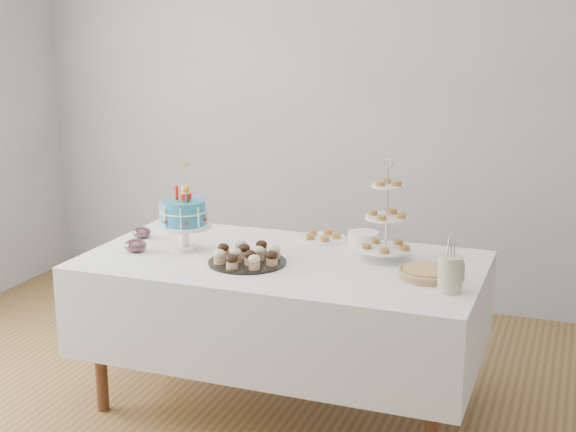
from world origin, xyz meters
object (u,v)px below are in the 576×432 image
at_px(cupcake_tray, 247,255).
at_px(pastry_plate, 322,237).
at_px(pie, 428,273).
at_px(tiered_stand, 387,218).
at_px(plate_stack, 363,238).
at_px(jam_bowl_b, 142,233).
at_px(birthday_cake, 184,227).
at_px(jam_bowl_a, 136,246).
at_px(table, 282,303).
at_px(utensil_pitcher, 450,273).

relative_size(cupcake_tray, pastry_plate, 1.48).
bearing_deg(pie, cupcake_tray, -174.25).
height_order(tiered_stand, plate_stack, tiered_stand).
height_order(cupcake_tray, pie, cupcake_tray).
bearing_deg(jam_bowl_b, pastry_plate, 18.17).
bearing_deg(birthday_cake, jam_bowl_a, -125.54).
distance_m(birthday_cake, jam_bowl_a, 0.26).
relative_size(tiered_stand, jam_bowl_b, 4.97).
height_order(table, birthday_cake, birthday_cake).
xyz_separation_m(tiered_stand, jam_bowl_a, (-1.20, -0.31, -0.18)).
bearing_deg(pastry_plate, jam_bowl_b, -161.83).
height_order(pie, plate_stack, plate_stack).
height_order(tiered_stand, pastry_plate, tiered_stand).
xyz_separation_m(birthday_cake, utensil_pitcher, (1.36, -0.18, -0.03)).
bearing_deg(jam_bowl_a, table, 10.81).
xyz_separation_m(table, utensil_pitcher, (0.84, -0.19, 0.31)).
bearing_deg(birthday_cake, pastry_plate, 58.66).
bearing_deg(plate_stack, pastry_plate, 180.00).
height_order(pie, jam_bowl_b, jam_bowl_b).
bearing_deg(cupcake_tray, table, 43.56).
xyz_separation_m(pastry_plate, utensil_pitcher, (0.77, -0.59, 0.07)).
xyz_separation_m(pie, plate_stack, (-0.42, 0.44, 0.01)).
xyz_separation_m(cupcake_tray, pastry_plate, (0.20, 0.52, -0.02)).
relative_size(table, birthday_cake, 4.44).
xyz_separation_m(table, jam_bowl_a, (-0.73, -0.14, 0.26)).
relative_size(table, jam_bowl_a, 17.33).
xyz_separation_m(pie, pastry_plate, (-0.64, 0.44, -0.01)).
distance_m(table, cupcake_tray, 0.32).
distance_m(tiered_stand, plate_stack, 0.34).
bearing_deg(utensil_pitcher, pastry_plate, 128.68).
bearing_deg(pie, plate_stack, 133.92).
bearing_deg(birthday_cake, plate_stack, 50.70).
bearing_deg(jam_bowl_a, cupcake_tray, 1.49).
bearing_deg(tiered_stand, pie, -40.18).
bearing_deg(tiered_stand, cupcake_tray, -153.91).
height_order(cupcake_tray, plate_stack, cupcake_tray).
relative_size(birthday_cake, jam_bowl_b, 4.33).
xyz_separation_m(table, pastry_plate, (0.07, 0.40, 0.24)).
bearing_deg(cupcake_tray, plate_stack, 50.90).
bearing_deg(jam_bowl_b, jam_bowl_a, -65.95).
relative_size(pastry_plate, utensil_pitcher, 1.06).
height_order(pastry_plate, jam_bowl_a, jam_bowl_a).
distance_m(birthday_cake, plate_stack, 0.92).
bearing_deg(tiered_stand, utensil_pitcher, -44.37).
height_order(pie, tiered_stand, tiered_stand).
bearing_deg(plate_stack, jam_bowl_a, -152.29).
distance_m(table, birthday_cake, 0.63).
bearing_deg(birthday_cake, pie, 22.71).
relative_size(jam_bowl_a, utensil_pitcher, 0.47).
distance_m(pie, utensil_pitcher, 0.20).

